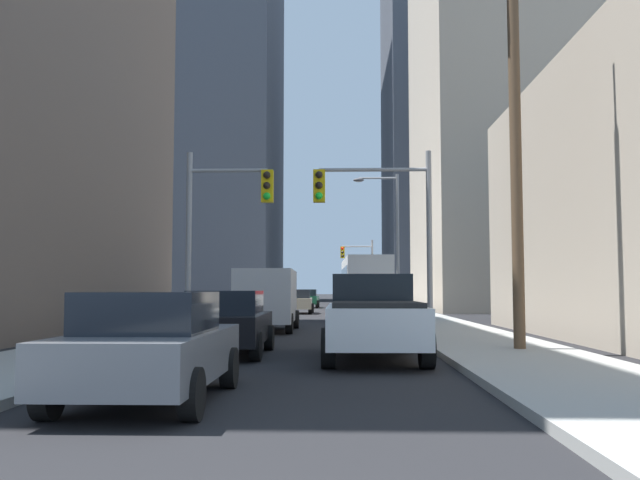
% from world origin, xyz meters
% --- Properties ---
extents(sidewalk_left, '(3.35, 160.00, 0.15)m').
position_xyz_m(sidewalk_left, '(-4.95, 50.00, 0.07)').
color(sidewalk_left, '#9E9E99').
rests_on(sidewalk_left, ground).
extents(sidewalk_right, '(3.35, 160.00, 0.15)m').
position_xyz_m(sidewalk_right, '(4.95, 50.00, 0.07)').
color(sidewalk_right, '#9E9E99').
rests_on(sidewalk_right, ground).
extents(city_bus, '(2.83, 11.57, 3.40)m').
position_xyz_m(city_bus, '(2.49, 39.80, 1.93)').
color(city_bus, silver).
rests_on(city_bus, ground).
extents(pickup_truck_white, '(2.20, 5.41, 1.90)m').
position_xyz_m(pickup_truck_white, '(1.76, 13.06, 0.93)').
color(pickup_truck_white, white).
rests_on(pickup_truck_white, ground).
extents(cargo_van_silver, '(2.16, 5.26, 2.26)m').
position_xyz_m(cargo_van_silver, '(-1.71, 23.09, 1.29)').
color(cargo_van_silver, '#B7BABF').
rests_on(cargo_van_silver, ground).
extents(sedan_grey, '(1.95, 4.20, 1.52)m').
position_xyz_m(sedan_grey, '(-1.58, 7.14, 0.77)').
color(sedan_grey, slate).
rests_on(sedan_grey, ground).
extents(sedan_black, '(1.95, 4.23, 1.52)m').
position_xyz_m(sedan_black, '(-1.66, 13.80, 0.77)').
color(sedan_black, black).
rests_on(sedan_black, ground).
extents(sedan_navy, '(1.95, 4.24, 1.52)m').
position_xyz_m(sedan_navy, '(1.78, 30.79, 0.77)').
color(sedan_navy, '#141E4C').
rests_on(sedan_navy, ground).
extents(sedan_beige, '(1.95, 4.25, 1.52)m').
position_xyz_m(sedan_beige, '(-1.72, 40.98, 0.77)').
color(sedan_beige, '#C6B793').
rests_on(sedan_beige, ground).
extents(sedan_green, '(1.95, 4.23, 1.52)m').
position_xyz_m(sedan_green, '(-1.76, 54.07, 0.77)').
color(sedan_green, '#195938').
rests_on(sedan_green, ground).
extents(traffic_signal_near_left, '(2.82, 0.44, 6.00)m').
position_xyz_m(traffic_signal_near_left, '(-2.71, 19.47, 3.99)').
color(traffic_signal_near_left, gray).
rests_on(traffic_signal_near_left, ground).
extents(traffic_signal_near_right, '(3.81, 0.44, 6.00)m').
position_xyz_m(traffic_signal_near_right, '(2.26, 19.47, 4.04)').
color(traffic_signal_near_right, gray).
rests_on(traffic_signal_near_right, ground).
extents(traffic_signal_far_right, '(2.97, 0.44, 6.00)m').
position_xyz_m(traffic_signal_far_right, '(2.64, 59.32, 4.00)').
color(traffic_signal_far_right, gray).
rests_on(traffic_signal_far_right, ground).
extents(utility_pole_right, '(2.20, 0.28, 10.28)m').
position_xyz_m(utility_pole_right, '(5.28, 14.13, 5.42)').
color(utility_pole_right, brown).
rests_on(utility_pole_right, ground).
extents(street_lamp_right, '(2.37, 0.32, 7.50)m').
position_xyz_m(street_lamp_right, '(3.60, 32.75, 4.54)').
color(street_lamp_right, gray).
rests_on(street_lamp_right, ground).
extents(building_left_far_tower, '(17.68, 24.76, 64.68)m').
position_xyz_m(building_left_far_tower, '(-16.83, 91.27, 32.34)').
color(building_left_far_tower, '#4C515B').
rests_on(building_left_far_tower, ground).
extents(building_right_mid_block, '(15.35, 19.36, 34.10)m').
position_xyz_m(building_right_mid_block, '(15.00, 49.75, 17.05)').
color(building_right_mid_block, '#B7A893').
rests_on(building_right_mid_block, ground).
extents(building_right_far_highrise, '(20.92, 24.82, 53.67)m').
position_xyz_m(building_right_far_highrise, '(17.79, 89.98, 26.84)').
color(building_right_far_highrise, '#4C515B').
rests_on(building_right_far_highrise, ground).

